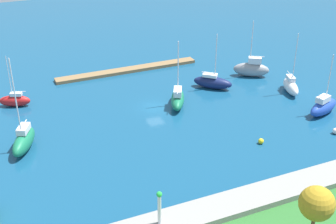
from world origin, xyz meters
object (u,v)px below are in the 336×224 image
Objects in this scene: sailboat_navy_far_south at (213,82)px; pier_dock at (128,70)px; sailboat_red_center_basin at (15,100)px; mooring_buoy_white at (336,131)px; sailboat_white_mid_basin at (291,86)px; sailboat_green_east_end at (24,140)px; sailboat_green_outer_mooring at (178,98)px; sailboat_blue_far_north at (323,107)px; sailboat_gray_lone_south at (251,69)px; park_tree_midwest at (317,204)px; mooring_buoy_yellow at (261,141)px; harbor_beacon at (159,205)px.

pier_dock is at bearing 172.81° from sailboat_navy_far_south.
sailboat_red_center_basin reaches higher than pier_dock.
mooring_buoy_white is at bearing 119.40° from pier_dock.
sailboat_navy_far_south reaches higher than sailboat_red_center_basin.
sailboat_white_mid_basin is 42.61m from sailboat_green_east_end.
sailboat_green_outer_mooring is 21.81m from sailboat_blue_far_north.
sailboat_white_mid_basin is 1.24× the size of sailboat_red_center_basin.
sailboat_gray_lone_south is (1.67, -16.80, 0.19)m from sailboat_blue_far_north.
park_tree_midwest is 19.60m from mooring_buoy_yellow.
sailboat_blue_far_north is at bearing 105.17° from sailboat_green_east_end.
harbor_beacon is 0.36× the size of sailboat_green_outer_mooring.
sailboat_blue_far_north is (-10.50, 14.98, 0.14)m from sailboat_navy_far_south.
mooring_buoy_yellow is (-28.42, 24.78, -0.61)m from sailboat_red_center_basin.
sailboat_green_east_end is (42.61, 0.62, 0.18)m from sailboat_white_mid_basin.
sailboat_navy_far_south is 9.03m from sailboat_gray_lone_south.
sailboat_white_mid_basin is 18.12m from mooring_buoy_yellow.
pier_dock is at bearing 35.26° from sailboat_green_outer_mooring.
sailboat_green_outer_mooring is at bearing 178.25° from sailboat_red_center_basin.
sailboat_white_mid_basin is 8.76m from sailboat_gray_lone_south.
sailboat_blue_far_north reaches higher than mooring_buoy_white.
pier_dock is at bearing 159.01° from sailboat_green_east_end.
harbor_beacon is at bearing 49.74° from sailboat_green_east_end.
sailboat_navy_far_south is (-21.86, -29.14, -2.56)m from harbor_beacon.
sailboat_white_mid_basin is 11.81× the size of mooring_buoy_white.
sailboat_green_east_end is at bearing -70.56° from sailboat_white_mid_basin.
sailboat_green_outer_mooring is 17.83m from sailboat_gray_lone_south.
harbor_beacon is 0.46× the size of sailboat_red_center_basin.
sailboat_blue_far_north is 42.90m from sailboat_green_east_end.
sailboat_blue_far_north is (0.40, 8.30, 0.10)m from sailboat_white_mid_basin.
sailboat_navy_far_south is at bearing 129.73° from pier_dock.
sailboat_green_east_end reaches higher than sailboat_blue_far_north.
sailboat_green_outer_mooring reaches higher than sailboat_red_center_basin.
harbor_beacon is at bearing -30.03° from park_tree_midwest.
sailboat_blue_far_north is at bearing -133.02° from park_tree_midwest.
park_tree_midwest is 6.95× the size of mooring_buoy_white.
sailboat_navy_far_south is (-8.13, -3.65, -0.13)m from sailboat_green_outer_mooring.
sailboat_navy_far_south is at bearing -39.12° from sailboat_green_outer_mooring.
sailboat_green_outer_mooring reaches higher than mooring_buoy_yellow.
park_tree_midwest is at bearing -151.70° from sailboat_blue_far_north.
pier_dock is 38.09m from mooring_buoy_white.
park_tree_midwest is 0.63× the size of sailboat_navy_far_south.
pier_dock is 7.09× the size of harbor_beacon.
sailboat_green_outer_mooring is 19.27m from sailboat_white_mid_basin.
park_tree_midwest is 42.46m from sailboat_gray_lone_south.
harbor_beacon reaches higher than mooring_buoy_white.
sailboat_navy_far_south is at bearing 44.54° from sailboat_gray_lone_south.
mooring_buoy_white is at bearing -25.29° from sailboat_navy_far_south.
park_tree_midwest reaches higher than pier_dock.
harbor_beacon is 5.00× the size of mooring_buoy_yellow.
sailboat_green_outer_mooring is 1.02× the size of sailboat_gray_lone_south.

